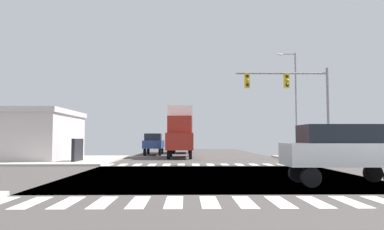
{
  "coord_description": "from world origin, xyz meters",
  "views": [
    {
      "loc": [
        -1.41,
        -17.6,
        1.79
      ],
      "look_at": [
        -1.07,
        3.37,
        3.17
      ],
      "focal_mm": 33.67,
      "sensor_mm": 36.0,
      "label": 1
    }
  ],
  "objects_px": {
    "traffic_signal_mast": "(293,93)",
    "suv_farside_1": "(343,149)",
    "box_truck_queued_1": "(182,132)",
    "street_lamp": "(294,96)",
    "bank_building": "(1,135)",
    "box_truck_leading_2": "(180,131)",
    "pickup_crossing_1": "(154,143)"
  },
  "relations": [
    {
      "from": "street_lamp",
      "to": "box_truck_queued_1",
      "type": "bearing_deg",
      "value": 126.54
    },
    {
      "from": "traffic_signal_mast",
      "to": "suv_farside_1",
      "type": "height_order",
      "value": "traffic_signal_mast"
    },
    {
      "from": "street_lamp",
      "to": "box_truck_leading_2",
      "type": "relative_size",
      "value": 1.31
    },
    {
      "from": "bank_building",
      "to": "suv_farside_1",
      "type": "distance_m",
      "value": 26.75
    },
    {
      "from": "street_lamp",
      "to": "bank_building",
      "type": "relative_size",
      "value": 0.71
    },
    {
      "from": "suv_farside_1",
      "to": "box_truck_leading_2",
      "type": "relative_size",
      "value": 0.64
    },
    {
      "from": "traffic_signal_mast",
      "to": "bank_building",
      "type": "xyz_separation_m",
      "value": [
        -22.89,
        4.78,
        -2.97
      ]
    },
    {
      "from": "street_lamp",
      "to": "pickup_crossing_1",
      "type": "distance_m",
      "value": 16.04
    },
    {
      "from": "traffic_signal_mast",
      "to": "pickup_crossing_1",
      "type": "bearing_deg",
      "value": 127.4
    },
    {
      "from": "suv_farside_1",
      "to": "box_truck_queued_1",
      "type": "distance_m",
      "value": 32.0
    },
    {
      "from": "box_truck_queued_1",
      "to": "bank_building",
      "type": "bearing_deg",
      "value": 46.16
    },
    {
      "from": "traffic_signal_mast",
      "to": "street_lamp",
      "type": "height_order",
      "value": "street_lamp"
    },
    {
      "from": "box_truck_queued_1",
      "to": "suv_farside_1",
      "type": "bearing_deg",
      "value": 102.2
    },
    {
      "from": "suv_farside_1",
      "to": "box_truck_queued_1",
      "type": "relative_size",
      "value": 0.64
    },
    {
      "from": "street_lamp",
      "to": "box_truck_queued_1",
      "type": "height_order",
      "value": "street_lamp"
    },
    {
      "from": "bank_building",
      "to": "pickup_crossing_1",
      "type": "distance_m",
      "value": 15.31
    },
    {
      "from": "traffic_signal_mast",
      "to": "box_truck_queued_1",
      "type": "bearing_deg",
      "value": 112.03
    },
    {
      "from": "street_lamp",
      "to": "bank_building",
      "type": "distance_m",
      "value": 25.18
    },
    {
      "from": "street_lamp",
      "to": "box_truck_leading_2",
      "type": "bearing_deg",
      "value": 165.88
    },
    {
      "from": "box_truck_queued_1",
      "to": "box_truck_leading_2",
      "type": "bearing_deg",
      "value": 90.0
    },
    {
      "from": "bank_building",
      "to": "suv_farside_1",
      "type": "bearing_deg",
      "value": -36.5
    },
    {
      "from": "street_lamp",
      "to": "bank_building",
      "type": "bearing_deg",
      "value": -176.19
    },
    {
      "from": "pickup_crossing_1",
      "to": "box_truck_leading_2",
      "type": "bearing_deg",
      "value": 118.24
    },
    {
      "from": "street_lamp",
      "to": "bank_building",
      "type": "height_order",
      "value": "street_lamp"
    },
    {
      "from": "pickup_crossing_1",
      "to": "box_truck_leading_2",
      "type": "distance_m",
      "value": 6.47
    },
    {
      "from": "bank_building",
      "to": "suv_farside_1",
      "type": "height_order",
      "value": "bank_building"
    },
    {
      "from": "suv_farside_1",
      "to": "pickup_crossing_1",
      "type": "bearing_deg",
      "value": 20.79
    },
    {
      "from": "traffic_signal_mast",
      "to": "box_truck_leading_2",
      "type": "distance_m",
      "value": 12.38
    },
    {
      "from": "traffic_signal_mast",
      "to": "street_lamp",
      "type": "xyz_separation_m",
      "value": [
        2.0,
        6.44,
        0.5
      ]
    },
    {
      "from": "traffic_signal_mast",
      "to": "suv_farside_1",
      "type": "relative_size",
      "value": 1.49
    },
    {
      "from": "street_lamp",
      "to": "box_truck_leading_2",
      "type": "distance_m",
      "value": 10.88
    },
    {
      "from": "suv_farside_1",
      "to": "pickup_crossing_1",
      "type": "xyz_separation_m",
      "value": [
        -9.76,
        25.7,
        -0.1
      ]
    }
  ]
}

